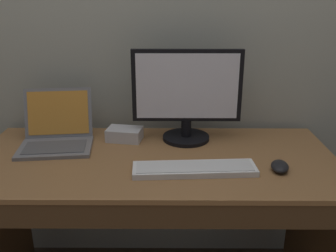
% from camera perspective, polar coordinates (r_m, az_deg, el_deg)
% --- Properties ---
extents(desk, '(1.55, 0.70, 0.77)m').
position_cam_1_polar(desk, '(1.73, -1.92, -13.20)').
color(desk, olive).
rests_on(desk, ground).
extents(laptop_space_gray, '(0.34, 0.33, 0.24)m').
position_cam_1_polar(laptop_space_gray, '(1.78, -16.59, -1.41)').
color(laptop_space_gray, slate).
rests_on(laptop_space_gray, desk).
extents(external_monitor, '(0.50, 0.22, 0.43)m').
position_cam_1_polar(external_monitor, '(1.72, 2.88, 4.53)').
color(external_monitor, black).
rests_on(external_monitor, desk).
extents(wired_keyboard, '(0.49, 0.15, 0.03)m').
position_cam_1_polar(wired_keyboard, '(1.48, 4.04, -6.51)').
color(wired_keyboard, white).
rests_on(wired_keyboard, desk).
extents(computer_mouse, '(0.09, 0.12, 0.03)m').
position_cam_1_polar(computer_mouse, '(1.55, 16.63, -5.89)').
color(computer_mouse, black).
rests_on(computer_mouse, desk).
extents(external_drive_box, '(0.17, 0.13, 0.06)m').
position_cam_1_polar(external_drive_box, '(1.78, -6.62, -1.24)').
color(external_drive_box, silver).
rests_on(external_drive_box, desk).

